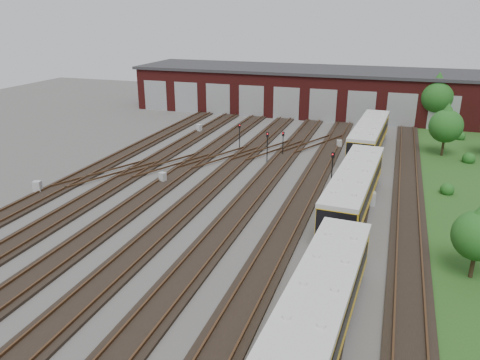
% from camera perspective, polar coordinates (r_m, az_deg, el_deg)
% --- Properties ---
extents(ground, '(120.00, 120.00, 0.00)m').
position_cam_1_polar(ground, '(34.06, -4.32, -4.74)').
color(ground, '#474542').
rests_on(ground, ground).
extents(track_network, '(30.40, 70.00, 0.33)m').
position_cam_1_polar(track_network, '(34.57, -4.21, -4.15)').
color(track_network, black).
rests_on(track_network, ground).
extents(maintenance_shed, '(51.00, 12.50, 6.35)m').
position_cam_1_polar(maintenance_shed, '(70.36, 8.42, 10.78)').
color(maintenance_shed, '#4F1413').
rests_on(maintenance_shed, ground).
extents(grass_verge, '(8.00, 55.00, 0.05)m').
position_cam_1_polar(grass_verge, '(41.53, 26.68, -2.22)').
color(grass_verge, '#1D4517').
rests_on(grass_verge, ground).
extents(metro_train, '(3.38, 46.42, 2.95)m').
position_cam_1_polar(metro_train, '(35.35, 13.72, -1.09)').
color(metro_train, black).
rests_on(metro_train, ground).
extents(signal_mast_0, '(0.26, 0.25, 2.89)m').
position_cam_1_polar(signal_mast_0, '(50.14, -0.06, 5.71)').
color(signal_mast_0, black).
rests_on(signal_mast_0, ground).
extents(signal_mast_1, '(0.24, 0.22, 2.55)m').
position_cam_1_polar(signal_mast_1, '(48.33, 5.27, 4.83)').
color(signal_mast_1, black).
rests_on(signal_mast_1, ground).
extents(signal_mast_2, '(0.27, 0.26, 3.13)m').
position_cam_1_polar(signal_mast_2, '(45.76, 3.35, 4.46)').
color(signal_mast_2, black).
rests_on(signal_mast_2, ground).
extents(signal_mast_3, '(0.27, 0.25, 2.97)m').
position_cam_1_polar(signal_mast_3, '(40.39, 11.19, 1.85)').
color(signal_mast_3, black).
rests_on(signal_mast_3, ground).
extents(relay_cabinet_0, '(0.74, 0.66, 1.04)m').
position_cam_1_polar(relay_cabinet_0, '(41.91, -23.45, -0.81)').
color(relay_cabinet_0, '#A9ADAE').
rests_on(relay_cabinet_0, ground).
extents(relay_cabinet_1, '(0.71, 0.65, 0.98)m').
position_cam_1_polar(relay_cabinet_1, '(58.27, -5.00, 6.29)').
color(relay_cabinet_1, '#A9ADAE').
rests_on(relay_cabinet_1, ground).
extents(relay_cabinet_2, '(0.67, 0.61, 0.92)m').
position_cam_1_polar(relay_cabinet_2, '(41.41, -9.40, 0.31)').
color(relay_cabinet_2, '#A9ADAE').
rests_on(relay_cabinet_2, ground).
extents(relay_cabinet_3, '(0.61, 0.55, 0.88)m').
position_cam_1_polar(relay_cabinet_3, '(52.44, 12.00, 4.31)').
color(relay_cabinet_3, '#A9ADAE').
rests_on(relay_cabinet_3, ground).
extents(relay_cabinet_4, '(0.77, 0.69, 1.09)m').
position_cam_1_polar(relay_cabinet_4, '(37.44, 15.64, -2.21)').
color(relay_cabinet_4, '#A9ADAE').
rests_on(relay_cabinet_4, ground).
extents(tree_0, '(4.28, 4.28, 7.10)m').
position_cam_1_polar(tree_0, '(64.35, 22.93, 9.81)').
color(tree_0, '#2F2315').
rests_on(tree_0, ground).
extents(tree_1, '(3.35, 3.35, 5.56)m').
position_cam_1_polar(tree_1, '(51.99, 23.88, 6.47)').
color(tree_1, '#2F2315').
rests_on(tree_1, ground).
extents(tree_3, '(2.80, 2.80, 4.63)m').
position_cam_1_polar(tree_3, '(28.66, 27.14, -5.46)').
color(tree_3, '#2F2315').
rests_on(tree_3, ground).
extents(bush_0, '(1.11, 1.11, 1.11)m').
position_cam_1_polar(bush_0, '(41.80, 23.96, -0.88)').
color(bush_0, '#1B4A15').
rests_on(bush_0, ground).
extents(bush_1, '(1.23, 1.23, 1.23)m').
position_cam_1_polar(bush_1, '(51.35, 26.14, 2.55)').
color(bush_1, '#1B4A15').
rests_on(bush_1, ground).
extents(bush_2, '(1.14, 1.14, 1.14)m').
position_cam_1_polar(bush_2, '(60.31, 25.29, 4.98)').
color(bush_2, '#1B4A15').
rests_on(bush_2, ground).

